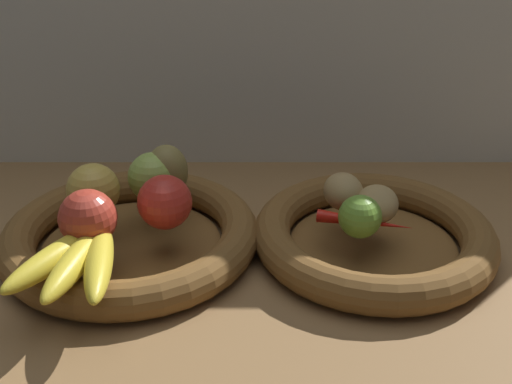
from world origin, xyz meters
TOP-DOWN VIEW (x-y plane):
  - ground_plane at (0.00, 0.00)cm, footprint 140.00×90.00cm
  - back_wall at (0.00, 30.00)cm, footprint 140.00×3.00cm
  - fruit_bowl_left at (-16.92, -0.93)cm, footprint 34.56×34.56cm
  - fruit_bowl_right at (15.93, -0.93)cm, footprint 32.59×32.59cm
  - apple_red_front at (-20.52, -7.11)cm, footprint 7.16×7.16cm
  - apple_red_right at (-11.70, -2.89)cm, footprint 7.08×7.08cm
  - apple_green_back at (-14.36, 4.72)cm, footprint 6.96×6.96cm
  - apple_golden_left at (-21.69, 0.71)cm, footprint 7.07×7.07cm
  - pear_brown at (-12.51, 5.83)cm, footprint 6.86×7.02cm
  - banana_bunch_front at (-20.45, -12.81)cm, footprint 13.18×17.82cm
  - potato_large at (15.93, -0.93)cm, footprint 7.28×8.36cm
  - potato_oblong at (11.89, 2.21)cm, footprint 6.47×7.33cm
  - lime_near at (13.03, -5.29)cm, footprint 5.51×5.51cm
  - chili_pepper at (14.05, -3.32)cm, footprint 12.38×5.04cm

SIDE VIEW (x-z plane):
  - ground_plane at x=0.00cm, z-range -3.00..0.00cm
  - fruit_bowl_left at x=-16.92cm, z-range -0.18..4.76cm
  - fruit_bowl_right at x=15.93cm, z-range -0.18..4.77cm
  - chili_pepper at x=14.05cm, z-range 4.94..6.73cm
  - banana_bunch_front at x=-20.45cm, z-range 4.94..8.07cm
  - potato_large at x=15.93cm, z-range 4.94..9.46cm
  - potato_oblong at x=11.89cm, z-range 4.94..9.90cm
  - lime_near at x=13.03cm, z-range 4.94..10.45cm
  - apple_green_back at x=-14.36cm, z-range 4.94..11.90cm
  - apple_golden_left at x=-21.69cm, z-range 4.94..12.01cm
  - apple_red_right at x=-11.70cm, z-range 4.94..12.03cm
  - apple_red_front at x=-20.52cm, z-range 4.94..12.11cm
  - pear_brown at x=-12.51cm, z-range 4.94..12.63cm
  - back_wall at x=0.00cm, z-range 0.00..55.00cm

